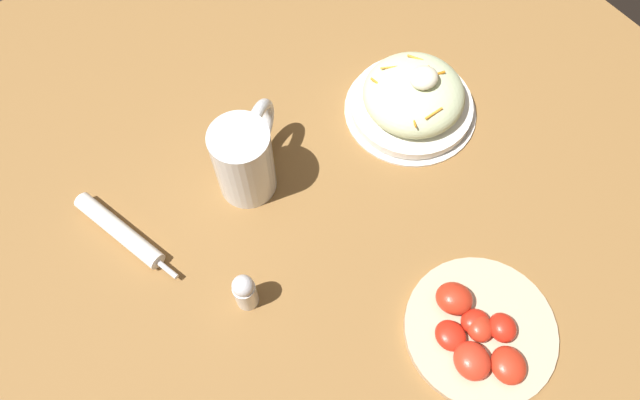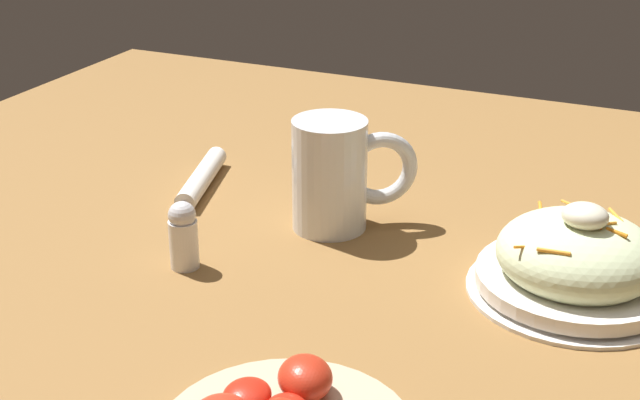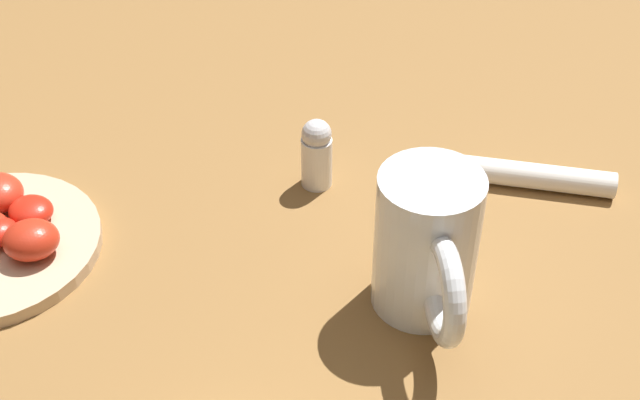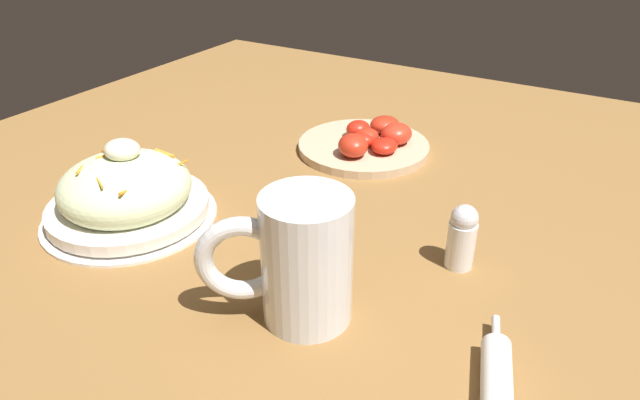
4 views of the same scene
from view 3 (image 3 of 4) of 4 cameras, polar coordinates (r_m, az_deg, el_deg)
ground_plane at (r=0.78m, az=-2.51°, el=-4.64°), size 1.43×1.43×0.00m
beer_mug at (r=0.72m, az=7.06°, el=-3.54°), size 0.13×0.11×0.13m
napkin_roll at (r=0.89m, az=13.72°, el=1.58°), size 0.07×0.19×0.03m
salt_shaker at (r=0.85m, az=-0.23°, el=3.14°), size 0.03×0.03×0.08m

